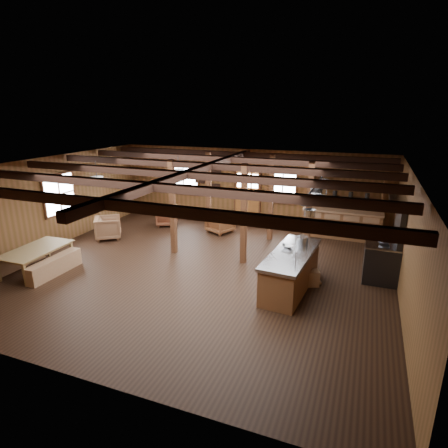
# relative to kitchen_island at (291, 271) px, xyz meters

# --- Properties ---
(room) EXTENTS (10.04, 9.04, 2.84)m
(room) POSITION_rel_kitchen_island_xyz_m (-2.57, 0.15, 0.92)
(room) COLOR black
(room) RESTS_ON ground
(ceiling_joists) EXTENTS (9.80, 8.82, 0.18)m
(ceiling_joists) POSITION_rel_kitchen_island_xyz_m (-2.57, 0.32, 2.20)
(ceiling_joists) COLOR black
(ceiling_joists) RESTS_ON ceiling
(timber_posts) EXTENTS (3.95, 2.35, 2.80)m
(timber_posts) POSITION_rel_kitchen_island_xyz_m (-2.05, 2.23, 0.92)
(timber_posts) COLOR #3F2112
(timber_posts) RESTS_ON floor
(back_door) EXTENTS (1.02, 0.08, 2.15)m
(back_door) POSITION_rel_kitchen_island_xyz_m (-2.57, 4.60, 0.40)
(back_door) COLOR brown
(back_door) RESTS_ON floor
(window_back_left) EXTENTS (1.32, 0.06, 1.32)m
(window_back_left) POSITION_rel_kitchen_island_xyz_m (-5.17, 4.61, 1.12)
(window_back_left) COLOR white
(window_back_left) RESTS_ON wall_back
(window_back_right) EXTENTS (1.02, 0.06, 1.32)m
(window_back_right) POSITION_rel_kitchen_island_xyz_m (-1.27, 4.61, 1.12)
(window_back_right) COLOR white
(window_back_right) RESTS_ON wall_back
(window_left) EXTENTS (0.14, 1.24, 1.32)m
(window_left) POSITION_rel_kitchen_island_xyz_m (-7.53, 0.65, 1.12)
(window_left) COLOR white
(window_left) RESTS_ON wall_back
(notice_boards) EXTENTS (1.08, 0.03, 0.90)m
(notice_boards) POSITION_rel_kitchen_island_xyz_m (-4.06, 4.60, 1.16)
(notice_boards) COLOR beige
(notice_boards) RESTS_ON wall_back
(back_counter) EXTENTS (2.55, 0.60, 2.45)m
(back_counter) POSITION_rel_kitchen_island_xyz_m (0.83, 4.35, 0.12)
(back_counter) COLOR brown
(back_counter) RESTS_ON floor
(pendant_lamps) EXTENTS (1.86, 2.36, 0.66)m
(pendant_lamps) POSITION_rel_kitchen_island_xyz_m (-4.82, 1.15, 1.77)
(pendant_lamps) COLOR #29292C
(pendant_lamps) RESTS_ON ceiling
(pot_rack) EXTENTS (0.43, 3.00, 0.45)m
(pot_rack) POSITION_rel_kitchen_island_xyz_m (0.44, 0.39, 1.81)
(pot_rack) COLOR #29292C
(pot_rack) RESTS_ON ceiling
(kitchen_island) EXTENTS (1.07, 2.56, 1.20)m
(kitchen_island) POSITION_rel_kitchen_island_xyz_m (0.00, 0.00, 0.00)
(kitchen_island) COLOR brown
(kitchen_island) RESTS_ON floor
(step_stool) EXTENTS (0.52, 0.45, 0.39)m
(step_stool) POSITION_rel_kitchen_island_xyz_m (0.43, 0.38, -0.29)
(step_stool) COLOR olive
(step_stool) RESTS_ON floor
(commercial_range) EXTENTS (0.86, 1.67, 2.06)m
(commercial_range) POSITION_rel_kitchen_island_xyz_m (2.08, 1.65, 0.18)
(commercial_range) COLOR #29292C
(commercial_range) RESTS_ON floor
(dining_table) EXTENTS (1.08, 1.86, 0.64)m
(dining_table) POSITION_rel_kitchen_island_xyz_m (-6.47, -1.40, -0.16)
(dining_table) COLOR olive
(dining_table) RESTS_ON floor
(bench_wall) EXTENTS (0.29, 1.56, 0.43)m
(bench_wall) POSITION_rel_kitchen_island_xyz_m (-7.22, -1.40, -0.26)
(bench_wall) COLOR olive
(bench_wall) RESTS_ON floor
(bench_aisle) EXTENTS (0.31, 1.66, 0.46)m
(bench_aisle) POSITION_rel_kitchen_island_xyz_m (-5.93, -1.40, -0.25)
(bench_aisle) COLOR olive
(bench_aisle) RESTS_ON floor
(armchair_a) EXTENTS (1.04, 1.05, 0.72)m
(armchair_a) POSITION_rel_kitchen_island_xyz_m (-5.35, 3.50, -0.12)
(armchair_a) COLOR brown
(armchair_a) RESTS_ON floor
(armchair_b) EXTENTS (1.04, 1.05, 0.73)m
(armchair_b) POSITION_rel_kitchen_island_xyz_m (-3.17, 3.43, -0.11)
(armchair_b) COLOR brown
(armchair_b) RESTS_ON floor
(armchair_c) EXTENTS (1.13, 1.13, 0.75)m
(armchair_c) POSITION_rel_kitchen_island_xyz_m (-6.42, 1.46, -0.10)
(armchair_c) COLOR brown
(armchair_c) RESTS_ON floor
(counter_pot) EXTENTS (0.32, 0.32, 0.19)m
(counter_pot) POSITION_rel_kitchen_island_xyz_m (0.11, 0.69, 0.56)
(counter_pot) COLOR #B0B2B7
(counter_pot) RESTS_ON kitchen_island
(bowl) EXTENTS (0.29, 0.29, 0.06)m
(bowl) POSITION_rel_kitchen_island_xyz_m (-0.17, 0.30, 0.49)
(bowl) COLOR silver
(bowl) RESTS_ON kitchen_island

